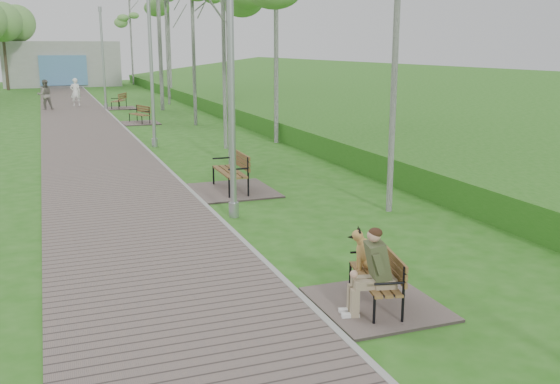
{
  "coord_description": "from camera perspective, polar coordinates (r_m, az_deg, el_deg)",
  "views": [
    {
      "loc": [
        -3.24,
        -10.44,
        3.55
      ],
      "look_at": [
        0.59,
        -0.24,
        1.0
      ],
      "focal_mm": 40.0,
      "sensor_mm": 36.0,
      "label": 1
    }
  ],
  "objects": [
    {
      "name": "embankment",
      "position": [
        34.23,
        6.03,
        7.14
      ],
      "size": [
        14.0,
        70.0,
        1.6
      ],
      "primitive_type": "cube",
      "color": "#4A8731",
      "rests_on": "ground"
    },
    {
      "name": "kerb",
      "position": [
        32.3,
        -14.79,
        6.47
      ],
      "size": [
        0.1,
        67.0,
        0.05
      ],
      "primitive_type": "cube",
      "color": "#999993",
      "rests_on": "ground"
    },
    {
      "name": "bench_far",
      "position": [
        38.03,
        -14.49,
        7.71
      ],
      "size": [
        1.81,
        2.01,
        1.11
      ],
      "color": "#6D5D58",
      "rests_on": "ground"
    },
    {
      "name": "bench_second",
      "position": [
        15.63,
        -4.56,
        0.88
      ],
      "size": [
        2.02,
        2.25,
        1.24
      ],
      "color": "#6D5D58",
      "rests_on": "ground"
    },
    {
      "name": "birch_distant_b",
      "position": [
        61.99,
        -13.59,
        16.0
      ],
      "size": [
        2.32,
        2.32,
        8.91
      ],
      "color": "silver",
      "rests_on": "ground"
    },
    {
      "name": "pedestrian_near",
      "position": [
        40.15,
        -18.2,
        8.66
      ],
      "size": [
        0.68,
        0.5,
        1.69
      ],
      "primitive_type": "imported",
      "rotation": [
        0.0,
        0.0,
        3.31
      ],
      "color": "white",
      "rests_on": "ground"
    },
    {
      "name": "lamp_post_near",
      "position": [
        12.89,
        -4.43,
        8.91
      ],
      "size": [
        0.21,
        0.21,
        5.56
      ],
      "color": "#A5A7AD",
      "rests_on": "ground"
    },
    {
      "name": "lamp_post_second",
      "position": [
        22.84,
        -11.65,
        10.37
      ],
      "size": [
        0.21,
        0.21,
        5.44
      ],
      "color": "#A5A7AD",
      "rests_on": "ground"
    },
    {
      "name": "lamp_post_third",
      "position": [
        37.58,
        -15.86,
        11.34
      ],
      "size": [
        0.22,
        0.22,
        5.72
      ],
      "color": "#A5A7AD",
      "rests_on": "ground"
    },
    {
      "name": "bench_main",
      "position": [
        8.78,
        8.55,
        -8.02
      ],
      "size": [
        1.63,
        1.81,
        1.42
      ],
      "color": "#6D5D58",
      "rests_on": "ground"
    },
    {
      "name": "building_north",
      "position": [
        61.46,
        -19.31,
        11.0
      ],
      "size": [
        10.0,
        5.2,
        4.0
      ],
      "color": "#9E9E99",
      "rests_on": "ground"
    },
    {
      "name": "walkway",
      "position": [
        32.17,
        -17.9,
        6.24
      ],
      "size": [
        3.5,
        67.0,
        0.04
      ],
      "primitive_type": "cube",
      "color": "#6D5D58",
      "rests_on": "ground"
    },
    {
      "name": "bench_third",
      "position": [
        30.35,
        -12.71,
        6.49
      ],
      "size": [
        1.68,
        1.87,
        1.03
      ],
      "color": "#6D5D58",
      "rests_on": "ground"
    },
    {
      "name": "pedestrian_far",
      "position": [
        38.33,
        -20.69,
        8.31
      ],
      "size": [
        0.94,
        0.79,
        1.72
      ],
      "primitive_type": "imported",
      "rotation": [
        0.0,
        0.0,
        3.33
      ],
      "color": "gray",
      "rests_on": "ground"
    },
    {
      "name": "ground",
      "position": [
        11.5,
        -3.18,
        -4.83
      ],
      "size": [
        120.0,
        120.0,
        0.0
      ],
      "primitive_type": "plane",
      "color": "#276915",
      "rests_on": "ground"
    }
  ]
}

